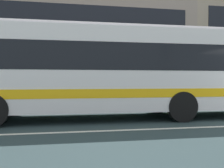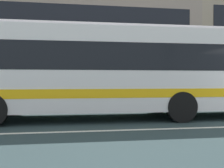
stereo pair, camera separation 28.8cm
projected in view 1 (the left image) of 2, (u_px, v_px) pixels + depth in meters
hedge_row_far at (219, 96)px, 13.40m from camera, size 20.68×1.10×1.04m
apartment_block_left at (35, 41)px, 21.76m from camera, size 24.83×11.32×9.65m
transit_bus at (149, 70)px, 9.08m from camera, size 12.24×2.68×3.19m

